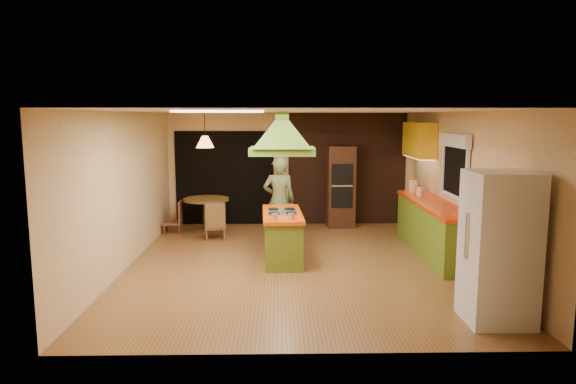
{
  "coord_description": "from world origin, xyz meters",
  "views": [
    {
      "loc": [
        -0.3,
        -8.22,
        2.42
      ],
      "look_at": [
        -0.14,
        0.37,
        1.15
      ],
      "focal_mm": 32.0,
      "sensor_mm": 36.0,
      "label": 1
    }
  ],
  "objects_px": {
    "man": "(279,201)",
    "canister_large": "(413,186)",
    "kitchen_island": "(282,236)",
    "wall_oven": "(340,186)",
    "dining_table": "(207,208)",
    "refrigerator": "(499,248)"
  },
  "relations": [
    {
      "from": "dining_table",
      "to": "kitchen_island",
      "type": "bearing_deg",
      "value": -54.06
    },
    {
      "from": "kitchen_island",
      "to": "canister_large",
      "type": "distance_m",
      "value": 3.16
    },
    {
      "from": "kitchen_island",
      "to": "dining_table",
      "type": "height_order",
      "value": "kitchen_island"
    },
    {
      "from": "kitchen_island",
      "to": "dining_table",
      "type": "distance_m",
      "value": 2.69
    },
    {
      "from": "man",
      "to": "dining_table",
      "type": "height_order",
      "value": "man"
    },
    {
      "from": "man",
      "to": "wall_oven",
      "type": "relative_size",
      "value": 0.93
    },
    {
      "from": "man",
      "to": "wall_oven",
      "type": "bearing_deg",
      "value": -131.95
    },
    {
      "from": "wall_oven",
      "to": "refrigerator",
      "type": "bearing_deg",
      "value": -79.39
    },
    {
      "from": "refrigerator",
      "to": "canister_large",
      "type": "distance_m",
      "value": 4.35
    },
    {
      "from": "kitchen_island",
      "to": "man",
      "type": "height_order",
      "value": "man"
    },
    {
      "from": "refrigerator",
      "to": "dining_table",
      "type": "bearing_deg",
      "value": 129.44
    },
    {
      "from": "wall_oven",
      "to": "dining_table",
      "type": "relative_size",
      "value": 1.88
    },
    {
      "from": "refrigerator",
      "to": "dining_table",
      "type": "height_order",
      "value": "refrigerator"
    },
    {
      "from": "kitchen_island",
      "to": "wall_oven",
      "type": "height_order",
      "value": "wall_oven"
    },
    {
      "from": "kitchen_island",
      "to": "wall_oven",
      "type": "distance_m",
      "value": 3.01
    },
    {
      "from": "dining_table",
      "to": "canister_large",
      "type": "bearing_deg",
      "value": -7.5
    },
    {
      "from": "man",
      "to": "refrigerator",
      "type": "bearing_deg",
      "value": 123.34
    },
    {
      "from": "man",
      "to": "canister_large",
      "type": "bearing_deg",
      "value": -170.24
    },
    {
      "from": "man",
      "to": "canister_large",
      "type": "distance_m",
      "value": 2.73
    },
    {
      "from": "man",
      "to": "wall_oven",
      "type": "height_order",
      "value": "wall_oven"
    },
    {
      "from": "wall_oven",
      "to": "dining_table",
      "type": "height_order",
      "value": "wall_oven"
    },
    {
      "from": "dining_table",
      "to": "canister_large",
      "type": "xyz_separation_m",
      "value": [
        4.21,
        -0.55,
        0.54
      ]
    }
  ]
}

